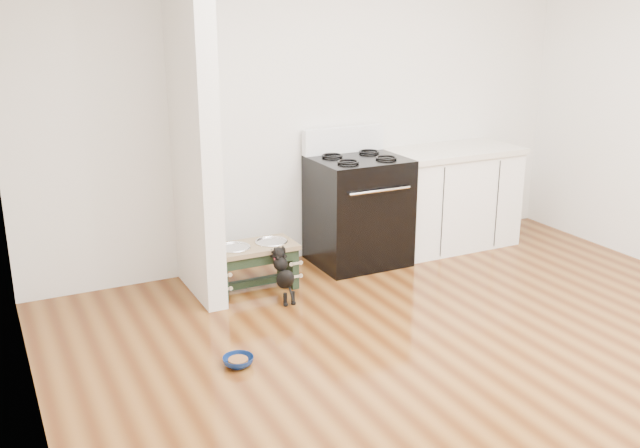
{
  "coord_description": "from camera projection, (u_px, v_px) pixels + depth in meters",
  "views": [
    {
      "loc": [
        -2.66,
        -2.93,
        2.17
      ],
      "look_at": [
        -0.38,
        1.63,
        0.58
      ],
      "focal_mm": 40.0,
      "sensor_mm": 36.0,
      "label": 1
    }
  ],
  "objects": [
    {
      "name": "oven_range",
      "position": [
        358.0,
        209.0,
        6.09
      ],
      "size": [
        0.76,
        0.69,
        1.14
      ],
      "color": "black",
      "rests_on": "ground"
    },
    {
      "name": "dog_feeder",
      "position": [
        254.0,
        258.0,
        5.55
      ],
      "size": [
        0.67,
        0.36,
        0.38
      ],
      "color": "black",
      "rests_on": "ground"
    },
    {
      "name": "partition_wall",
      "position": [
        193.0,
        120.0,
        5.17
      ],
      "size": [
        0.15,
        0.8,
        2.7
      ],
      "primitive_type": "cube",
      "color": "silver",
      "rests_on": "ground"
    },
    {
      "name": "room_shell",
      "position": [
        520.0,
        109.0,
        3.8
      ],
      "size": [
        5.0,
        5.0,
        5.0
      ],
      "color": "silver",
      "rests_on": "ground"
    },
    {
      "name": "ground",
      "position": [
        497.0,
        379.0,
        4.28
      ],
      "size": [
        5.0,
        5.0,
        0.0
      ],
      "primitive_type": "plane",
      "color": "#4D250D",
      "rests_on": "ground"
    },
    {
      "name": "puppy",
      "position": [
        283.0,
        273.0,
        5.35
      ],
      "size": [
        0.12,
        0.34,
        0.41
      ],
      "color": "black",
      "rests_on": "ground"
    },
    {
      "name": "cabinet_run",
      "position": [
        450.0,
        198.0,
        6.53
      ],
      "size": [
        1.24,
        0.64,
        0.91
      ],
      "color": "white",
      "rests_on": "ground"
    },
    {
      "name": "floor_bowl",
      "position": [
        238.0,
        361.0,
        4.43
      ],
      "size": [
        0.21,
        0.21,
        0.06
      ],
      "rotation": [
        0.0,
        0.0,
        -0.06
      ],
      "color": "navy",
      "rests_on": "ground"
    }
  ]
}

